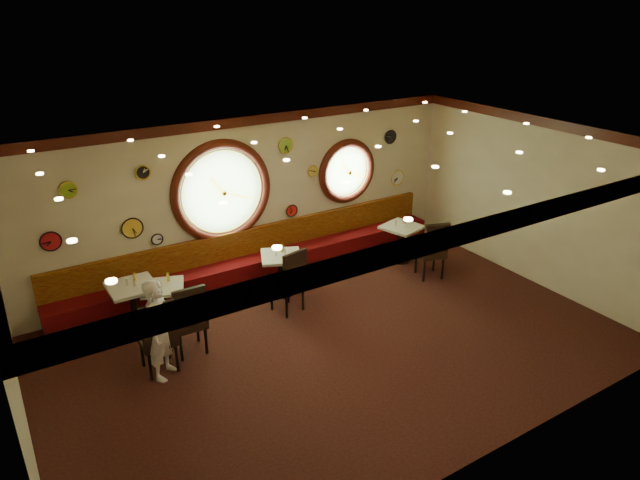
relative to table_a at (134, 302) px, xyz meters
The scene contains 49 objects.
floor 3.43m from the table_a, 39.66° to the right, with size 9.00×6.00×0.00m, color black.
ceiling 4.32m from the table_a, 39.66° to the right, with size 9.00×6.00×0.02m, color gold.
wall_back 2.95m from the table_a, 17.73° to the left, with size 9.00×0.02×3.20m, color beige.
wall_front 5.89m from the table_a, 63.18° to the right, with size 9.00×0.02×3.20m, color beige.
wall_left 3.07m from the table_a, 131.10° to the right, with size 0.02×6.00×3.20m, color beige.
wall_right 7.51m from the table_a, 16.93° to the right, with size 0.02×6.00×3.20m, color beige.
molding_back 3.76m from the table_a, 16.73° to the left, with size 9.00×0.10×0.18m, color #3D110B.
molding_front 6.30m from the table_a, 62.95° to the right, with size 9.00×0.10×0.18m, color #3D110B.
molding_right 7.83m from the table_a, 17.04° to the right, with size 0.10×6.00×0.18m, color #3D110B.
banquette_base 2.70m from the table_a, 12.00° to the left, with size 8.00×0.55×0.20m, color black.
banquette_seat 2.68m from the table_a, 12.00° to the left, with size 8.00×0.55×0.30m, color #53070B.
banquette_back 2.73m from the table_a, 16.53° to the left, with size 8.00×0.10×0.55m, color #611307.
porthole_left_glass 2.55m from the table_a, 22.42° to the left, with size 1.66×1.66×0.02m, color #93BF73.
porthole_left_frame 2.54m from the table_a, 22.06° to the left, with size 1.98×1.98×0.18m, color #3D110B.
porthole_left_ring 2.53m from the table_a, 21.32° to the left, with size 1.61×1.61×0.03m, color gold.
porthole_right_glass 5.05m from the table_a, ahead, with size 1.10×1.10×0.02m, color #93BF73.
porthole_right_frame 5.04m from the table_a, ahead, with size 1.38×1.38×0.18m, color #3D110B.
porthole_right_ring 5.04m from the table_a, ahead, with size 1.09×1.09×0.03m, color gold.
wall_clock_0 2.17m from the table_a, 52.43° to the left, with size 0.24×0.24×0.03m, color black.
wall_clock_1 6.25m from the table_a, ahead, with size 0.28×0.28×0.03m, color black.
wall_clock_2 3.62m from the table_a, 12.94° to the left, with size 0.24×0.24×0.03m, color red.
wall_clock_3 2.08m from the table_a, 126.50° to the left, with size 0.26×0.26×0.03m, color #91CC28.
wall_clock_4 4.29m from the table_a, 11.35° to the left, with size 0.22×0.22×0.03m, color gold.
wall_clock_5 1.63m from the table_a, 141.18° to the left, with size 0.32×0.32×0.03m, color red.
wall_clock_6 6.28m from the table_a, ahead, with size 0.34×0.34×0.03m, color white.
wall_clock_7 1.30m from the table_a, 68.59° to the left, with size 0.36×0.36×0.03m, color yellow.
wall_clock_8 4.01m from the table_a, 13.31° to the left, with size 0.30×0.30×0.03m, color #8FC33C.
wall_clock_9 1.26m from the table_a, 48.17° to the left, with size 0.20×0.20×0.03m, color white.
table_a is the anchor object (origin of this frame).
table_b 0.48m from the table_a, 16.30° to the right, with size 0.87×0.87×0.75m.
table_c 2.68m from the table_a, ahead, with size 0.95×0.95×0.79m.
table_d 5.49m from the table_a, ahead, with size 0.89×0.89×0.79m.
chair_a 1.43m from the table_a, 90.50° to the right, with size 0.52×0.52×0.76m.
chair_b 1.33m from the table_a, 66.09° to the right, with size 0.52×0.52×0.75m.
chair_c 2.65m from the table_a, 19.94° to the right, with size 0.61×0.61×0.75m.
chair_d 5.62m from the table_a, 12.56° to the right, with size 0.63×0.63×0.75m.
condiment_a_salt 0.36m from the table_a, 151.61° to the left, with size 0.04×0.04×0.10m, color silver.
condiment_b_salt 0.45m from the table_a, 14.85° to the right, with size 0.03×0.03×0.10m, color #B9B9BE.
condiment_c_salt 2.61m from the table_a, ahead, with size 0.04×0.04×0.10m, color silver.
condiment_d_salt 5.40m from the table_a, ahead, with size 0.04×0.04×0.11m, color silver.
condiment_a_pepper 0.37m from the table_a, 52.01° to the right, with size 0.04×0.04×0.11m, color silver.
condiment_b_pepper 0.53m from the table_a, 22.24° to the right, with size 0.03×0.03×0.09m, color silver.
condiment_c_pepper 2.77m from the table_a, ahead, with size 0.04×0.04×0.11m, color silver.
condiment_d_pepper 5.52m from the table_a, ahead, with size 0.04×0.04×0.11m, color silver.
condiment_a_bottle 0.41m from the table_a, 46.88° to the left, with size 0.05×0.05×0.17m, color gold.
condiment_b_bottle 0.68m from the table_a, ahead, with size 0.05×0.05×0.16m, color yellow.
condiment_c_bottle 2.79m from the table_a, ahead, with size 0.05×0.05×0.16m, color gold.
condiment_d_bottle 5.63m from the table_a, ahead, with size 0.05×0.05×0.15m, color gold.
waiter 1.53m from the table_a, 89.84° to the right, with size 0.57×0.38×1.57m, color white.
Camera 1 is at (-4.36, -6.49, 5.22)m, focal length 32.00 mm.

